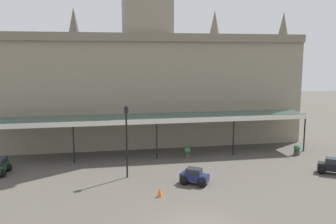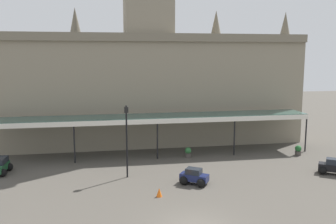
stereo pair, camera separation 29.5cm
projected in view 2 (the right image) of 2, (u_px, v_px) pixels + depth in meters
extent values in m
cube|color=gray|center=(148.00, 90.00, 39.14)|extent=(32.63, 5.45, 11.55)
cube|color=#756C5B|center=(152.00, 37.00, 35.52)|extent=(32.63, 0.30, 0.80)
cone|color=#675F50|center=(75.00, 21.00, 36.79)|extent=(1.10, 1.10, 2.60)
cone|color=#675F50|center=(216.00, 23.00, 39.32)|extent=(1.10, 1.10, 2.60)
cone|color=#675F50|center=(285.00, 24.00, 40.70)|extent=(1.10, 1.10, 2.60)
cube|color=#38564C|center=(155.00, 116.00, 34.66)|extent=(29.50, 3.20, 0.16)
cube|color=silver|center=(158.00, 121.00, 33.14)|extent=(29.50, 0.12, 0.44)
cylinder|color=black|center=(74.00, 143.00, 32.27)|extent=(0.14, 0.14, 3.64)
cylinder|color=black|center=(157.00, 139.00, 33.54)|extent=(0.14, 0.14, 3.64)
cylinder|color=black|center=(234.00, 136.00, 34.82)|extent=(0.14, 0.14, 3.64)
cylinder|color=black|center=(306.00, 133.00, 36.09)|extent=(0.14, 0.14, 3.64)
cube|color=black|center=(334.00, 168.00, 29.36)|extent=(2.36, 2.02, 0.55)
sphere|color=black|center=(323.00, 171.00, 29.31)|extent=(0.64, 0.64, 0.64)
sphere|color=black|center=(323.00, 167.00, 30.12)|extent=(0.64, 0.64, 0.64)
cube|color=#19214C|center=(194.00, 177.00, 27.10)|extent=(2.19, 1.87, 0.50)
cube|color=#1E232B|center=(194.00, 171.00, 27.04)|extent=(1.36, 1.28, 0.42)
sphere|color=black|center=(205.00, 179.00, 27.25)|extent=(0.64, 0.64, 0.64)
sphere|color=black|center=(201.00, 183.00, 26.46)|extent=(0.64, 0.64, 0.64)
sphere|color=black|center=(188.00, 177.00, 27.79)|extent=(0.64, 0.64, 0.64)
sphere|color=black|center=(184.00, 180.00, 27.00)|extent=(0.64, 0.64, 0.64)
cube|color=#1E512D|center=(0.00, 167.00, 29.44)|extent=(1.06, 2.31, 0.55)
cube|color=#1E232B|center=(0.00, 160.00, 29.56)|extent=(0.94, 1.61, 0.45)
sphere|color=black|center=(3.00, 173.00, 28.76)|extent=(0.64, 0.64, 0.64)
sphere|color=black|center=(9.00, 167.00, 30.29)|extent=(0.64, 0.64, 0.64)
cylinder|color=black|center=(127.00, 145.00, 28.32)|extent=(0.13, 0.13, 5.11)
cube|color=black|center=(126.00, 110.00, 27.90)|extent=(0.30, 0.30, 0.44)
sphere|color=black|center=(126.00, 106.00, 27.85)|extent=(0.14, 0.14, 0.14)
cone|color=orange|center=(159.00, 192.00, 24.71)|extent=(0.40, 0.40, 0.60)
cylinder|color=#47423D|center=(188.00, 155.00, 34.23)|extent=(0.56, 0.56, 0.42)
sphere|color=#2C6734|center=(188.00, 150.00, 34.16)|extent=(0.60, 0.60, 0.60)
cylinder|color=#47423D|center=(298.00, 153.00, 34.96)|extent=(0.56, 0.56, 0.42)
sphere|color=#235E2B|center=(298.00, 148.00, 34.89)|extent=(0.60, 0.60, 0.60)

